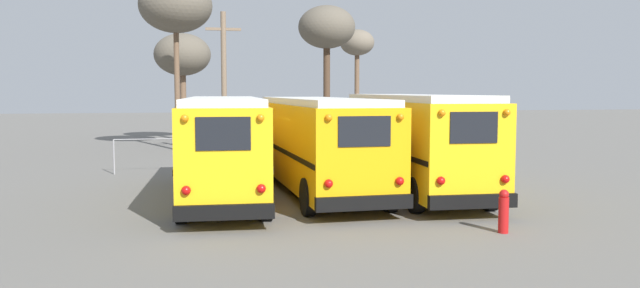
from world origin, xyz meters
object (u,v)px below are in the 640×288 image
at_px(bare_tree_0, 182,55).
at_px(bare_tree_2, 327,29).
at_px(bare_tree_3, 357,46).
at_px(school_bus_1, 318,141).
at_px(fire_hydrant, 504,211).
at_px(school_bus_0, 223,144).
at_px(bare_tree_1, 176,6).
at_px(utility_pole, 224,81).
at_px(school_bus_2, 411,139).

xyz_separation_m(bare_tree_0, bare_tree_2, (8.55, -6.18, 1.32)).
distance_m(bare_tree_0, bare_tree_3, 12.27).
xyz_separation_m(school_bus_1, fire_hydrant, (3.06, -6.68, -1.18)).
bearing_deg(bare_tree_3, bare_tree_0, -178.17).
distance_m(school_bus_0, bare_tree_1, 17.85).
bearing_deg(utility_pole, school_bus_2, -66.84).
xyz_separation_m(school_bus_1, bare_tree_3, (7.74, 23.58, 4.88)).
xyz_separation_m(school_bus_1, school_bus_2, (3.11, -0.27, 0.05)).
distance_m(bare_tree_0, bare_tree_2, 10.63).
relative_size(school_bus_1, school_bus_2, 0.99).
xyz_separation_m(bare_tree_1, bare_tree_2, (8.82, 0.95, -0.99)).
height_order(bare_tree_3, fire_hydrant, bare_tree_3).
height_order(bare_tree_0, bare_tree_2, bare_tree_2).
bearing_deg(bare_tree_2, bare_tree_3, 60.70).
bearing_deg(school_bus_1, fire_hydrant, -65.35).
height_order(school_bus_1, bare_tree_2, bare_tree_2).
relative_size(utility_pole, bare_tree_0, 1.02).
bearing_deg(school_bus_0, utility_pole, 86.65).
height_order(school_bus_1, bare_tree_0, bare_tree_0).
bearing_deg(school_bus_0, bare_tree_1, 95.67).
bearing_deg(fire_hydrant, bare_tree_1, 109.00).
distance_m(school_bus_0, school_bus_2, 6.24).
height_order(school_bus_2, bare_tree_2, bare_tree_2).
distance_m(bare_tree_1, bare_tree_2, 8.92).
relative_size(utility_pole, fire_hydrant, 7.12).
xyz_separation_m(school_bus_2, bare_tree_1, (-7.88, 16.34, 6.28)).
distance_m(school_bus_1, bare_tree_3, 25.29).
bearing_deg(bare_tree_2, school_bus_0, -112.21).
bearing_deg(bare_tree_1, bare_tree_3, 31.00).
height_order(utility_pole, bare_tree_2, bare_tree_2).
distance_m(school_bus_1, bare_tree_2, 18.29).
xyz_separation_m(bare_tree_1, bare_tree_3, (12.50, 7.51, -1.45)).
relative_size(utility_pole, bare_tree_1, 0.77).
distance_m(utility_pole, fire_hydrant, 20.21).
distance_m(utility_pole, bare_tree_0, 11.05).
xyz_separation_m(school_bus_0, bare_tree_1, (-1.65, 16.61, 6.33)).
relative_size(bare_tree_2, fire_hydrant, 8.18).
xyz_separation_m(bare_tree_0, bare_tree_3, (12.23, 0.39, 0.87)).
bearing_deg(school_bus_0, fire_hydrant, -44.81).
bearing_deg(bare_tree_1, fire_hydrant, -71.00).
bearing_deg(bare_tree_0, school_bus_0, -86.66).
height_order(utility_pole, fire_hydrant, utility_pole).
height_order(utility_pole, bare_tree_0, utility_pole).
distance_m(school_bus_0, bare_tree_3, 26.89).
xyz_separation_m(utility_pole, bare_tree_2, (6.40, 4.50, 3.19)).
relative_size(school_bus_0, bare_tree_3, 1.29).
bearing_deg(school_bus_0, bare_tree_3, 65.77).
distance_m(school_bus_2, utility_pole, 14.06).
xyz_separation_m(school_bus_0, bare_tree_2, (7.17, 17.55, 5.34)).
distance_m(school_bus_1, school_bus_2, 3.13).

